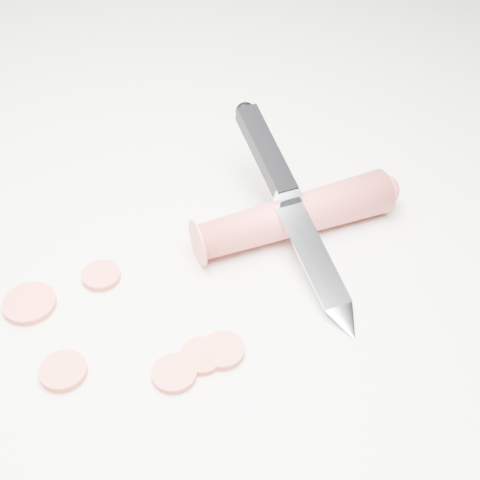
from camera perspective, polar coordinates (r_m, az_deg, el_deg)
The scene contains 9 objects.
ground at distance 0.53m, azimuth -2.93°, elevation -4.96°, with size 2.40×2.40×0.00m, color silver.
carrot at distance 0.57m, azimuth 4.66°, elevation 2.07°, with size 0.03×0.03×0.17m, color #C3403B.
carrot_slice_0 at distance 0.48m, azimuth -5.63°, elevation -11.27°, with size 0.03×0.03×0.01m, color #DA5741.
carrot_slice_1 at distance 0.49m, azimuth -3.28°, elevation -9.87°, with size 0.03×0.03×0.01m, color #DA5741.
carrot_slice_2 at distance 0.55m, azimuth -11.75°, elevation -3.01°, with size 0.03×0.03×0.01m, color #DA5741.
carrot_slice_3 at distance 0.50m, azimuth -14.84°, elevation -10.77°, with size 0.03×0.03×0.01m, color #DA5741.
carrot_slice_4 at distance 0.55m, azimuth -17.51°, elevation -5.19°, with size 0.04×0.04×0.01m, color #DA5741.
carrot_slice_5 at distance 0.49m, azimuth -1.52°, elevation -9.43°, with size 0.03×0.03×0.01m, color #DA5741.
kitchen_knife at distance 0.55m, azimuth 4.72°, elevation 2.78°, with size 0.21×0.14×0.08m, color silver, non-canonical shape.
Camera 1 is at (0.23, -0.26, 0.40)m, focal length 50.00 mm.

